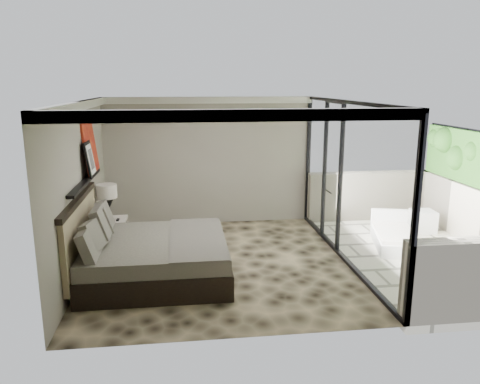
{
  "coord_description": "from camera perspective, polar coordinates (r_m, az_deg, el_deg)",
  "views": [
    {
      "loc": [
        -0.59,
        -7.69,
        3.08
      ],
      "look_at": [
        0.43,
        0.4,
        1.18
      ],
      "focal_mm": 35.0,
      "sensor_mm": 36.0,
      "label": 1
    }
  ],
  "objects": [
    {
      "name": "abstract_canvas",
      "position": [
        8.72,
        -17.82,
        5.21
      ],
      "size": [
        0.13,
        0.9,
        0.9
      ],
      "primitive_type": "cube",
      "rotation": [
        0.0,
        -0.1,
        0.0
      ],
      "color": "#9D2D0D",
      "rests_on": "picture_ledge"
    },
    {
      "name": "nightstand",
      "position": [
        9.46,
        -15.26,
        -4.62
      ],
      "size": [
        0.59,
        0.59,
        0.55
      ],
      "primitive_type": "cube",
      "rotation": [
        0.0,
        0.0,
        0.09
      ],
      "color": "black",
      "rests_on": "floor"
    },
    {
      "name": "ceiling",
      "position": [
        7.72,
        -2.86,
        10.94
      ],
      "size": [
        4.5,
        5.0,
        0.02
      ],
      "primitive_type": "cube",
      "color": "silver",
      "rests_on": "back_wall"
    },
    {
      "name": "framed_print",
      "position": [
        8.36,
        -17.84,
        3.85
      ],
      "size": [
        0.11,
        0.5,
        0.6
      ],
      "primitive_type": "cube",
      "rotation": [
        0.0,
        -0.14,
        0.0
      ],
      "color": "black",
      "rests_on": "picture_ledge"
    },
    {
      "name": "picture_ledge",
      "position": [
        8.11,
        -18.37,
        1.2
      ],
      "size": [
        0.12,
        2.2,
        0.05
      ],
      "primitive_type": "cube",
      "color": "black",
      "rests_on": "left_wall"
    },
    {
      "name": "bed",
      "position": [
        7.75,
        -10.97,
        -7.56
      ],
      "size": [
        2.34,
        2.27,
        1.3
      ],
      "color": "black",
      "rests_on": "floor"
    },
    {
      "name": "glass_wall",
      "position": [
        8.37,
        12.8,
        1.2
      ],
      "size": [
        0.08,
        5.0,
        2.8
      ],
      "primitive_type": "cube",
      "color": "white",
      "rests_on": "floor"
    },
    {
      "name": "terrace_slab",
      "position": [
        9.37,
        21.07,
        -7.37
      ],
      "size": [
        3.0,
        5.0,
        0.12
      ],
      "primitive_type": "cube",
      "color": "beige",
      "rests_on": "ground"
    },
    {
      "name": "floor",
      "position": [
        8.31,
        -2.64,
        -8.67
      ],
      "size": [
        5.0,
        5.0,
        0.0
      ],
      "primitive_type": "plane",
      "color": "black",
      "rests_on": "ground"
    },
    {
      "name": "ottoman",
      "position": [
        10.66,
        21.38,
        -3.32
      ],
      "size": [
        0.49,
        0.49,
        0.46
      ],
      "primitive_type": "cube",
      "rotation": [
        0.0,
        0.0,
        -0.07
      ],
      "color": "silver",
      "rests_on": "terrace_slab"
    },
    {
      "name": "left_wall",
      "position": [
        8.04,
        -18.87,
        0.34
      ],
      "size": [
        0.02,
        5.0,
        2.8
      ],
      "primitive_type": "cube",
      "color": "gray",
      "rests_on": "floor"
    },
    {
      "name": "back_wall",
      "position": [
        10.34,
        -3.84,
        3.73
      ],
      "size": [
        4.5,
        0.02,
        2.8
      ],
      "primitive_type": "cube",
      "color": "gray",
      "rests_on": "floor"
    },
    {
      "name": "table_lamp",
      "position": [
        9.24,
        -15.89,
        -0.63
      ],
      "size": [
        0.38,
        0.38,
        0.7
      ],
      "color": "black",
      "rests_on": "nightstand"
    },
    {
      "name": "lounger",
      "position": [
        9.57,
        18.26,
        -5.25
      ],
      "size": [
        1.06,
        1.58,
        0.56
      ],
      "rotation": [
        0.0,
        0.0,
        -0.26
      ],
      "color": "silver",
      "rests_on": "terrace_slab"
    }
  ]
}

